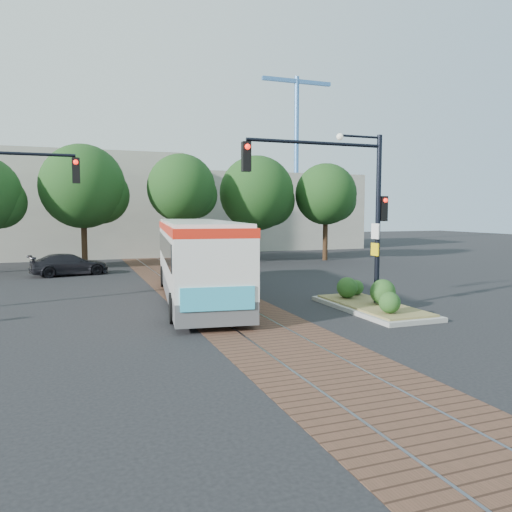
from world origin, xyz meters
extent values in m
plane|color=black|center=(0.00, 0.00, 0.00)|extent=(120.00, 120.00, 0.00)
cube|color=#503224|center=(0.00, 4.00, 0.01)|extent=(3.60, 40.00, 0.01)
cube|color=slate|center=(-0.75, 4.00, 0.01)|extent=(0.06, 40.00, 0.01)
cube|color=slate|center=(0.75, 4.00, 0.01)|extent=(0.06, 40.00, 0.01)
cylinder|color=#382314|center=(-4.50, 16.80, 1.56)|extent=(0.36, 0.36, 3.12)
sphere|color=#144018|center=(-4.50, 16.80, 5.07)|extent=(5.20, 5.20, 5.20)
cylinder|color=#382314|center=(1.50, 16.00, 1.69)|extent=(0.36, 0.36, 3.39)
sphere|color=#144018|center=(1.50, 16.00, 5.04)|extent=(4.40, 4.40, 4.40)
cylinder|color=#382314|center=(7.00, 16.80, 1.43)|extent=(0.36, 0.36, 2.86)
sphere|color=#144018|center=(7.00, 16.80, 4.81)|extent=(5.20, 5.20, 5.20)
cylinder|color=#382314|center=(12.00, 16.00, 1.56)|extent=(0.36, 0.36, 3.12)
sphere|color=#144018|center=(12.00, 16.00, 4.77)|extent=(4.40, 4.40, 4.40)
cube|color=#ADA899|center=(-8.00, 28.00, 4.00)|extent=(22.00, 12.00, 8.00)
cube|color=#ADA899|center=(12.00, 30.00, 3.50)|extent=(18.00, 10.00, 7.00)
cylinder|color=#3F72B2|center=(18.00, 34.00, 9.00)|extent=(0.50, 0.50, 18.00)
cube|color=#3F72B2|center=(18.00, 34.00, 17.50)|extent=(8.00, 0.40, 0.40)
cube|color=#4D4D50|center=(-0.58, 3.32, 0.54)|extent=(3.97, 11.95, 0.68)
cube|color=white|center=(-0.58, 3.32, 1.81)|extent=(3.99, 11.95, 1.86)
cube|color=black|center=(-0.54, 3.61, 2.10)|extent=(3.90, 10.80, 0.88)
cube|color=red|center=(-0.58, 3.32, 2.88)|extent=(4.03, 11.96, 0.29)
cube|color=white|center=(-0.58, 3.32, 3.08)|extent=(3.86, 11.55, 0.14)
cube|color=black|center=(-1.34, -2.35, 2.20)|extent=(1.57, 0.32, 0.88)
cube|color=#33ABCC|center=(-1.36, -2.51, 1.03)|extent=(2.14, 0.34, 0.68)
cube|color=orange|center=(0.55, 2.18, 1.22)|extent=(0.64, 4.37, 1.08)
cylinder|color=black|center=(-2.25, -0.70, 0.49)|extent=(0.47, 1.01, 0.98)
cylinder|color=black|center=(-0.02, -0.99, 0.49)|extent=(0.47, 1.01, 0.98)
cylinder|color=black|center=(-1.20, 7.15, 0.49)|extent=(0.47, 1.01, 0.98)
cylinder|color=black|center=(1.02, 6.85, 0.49)|extent=(0.47, 1.01, 0.98)
cube|color=gray|center=(4.80, -1.00, 0.07)|extent=(2.20, 5.20, 0.15)
cube|color=olive|center=(4.80, -1.00, 0.19)|extent=(1.90, 4.80, 0.08)
sphere|color=#1E4719|center=(4.40, -2.60, 0.58)|extent=(0.70, 0.70, 0.70)
sphere|color=#1E4719|center=(5.10, -1.20, 0.68)|extent=(0.90, 0.90, 0.90)
sphere|color=#1E4719|center=(4.60, 0.40, 0.63)|extent=(0.80, 0.80, 0.80)
sphere|color=#1E4719|center=(5.30, 0.90, 0.53)|extent=(0.60, 0.60, 0.60)
cylinder|color=black|center=(5.10, -0.80, 3.21)|extent=(0.18, 0.18, 6.00)
cylinder|color=black|center=(2.60, -0.80, 5.81)|extent=(5.00, 0.12, 0.12)
cube|color=black|center=(0.10, -0.80, 5.26)|extent=(0.28, 0.22, 0.95)
sphere|color=#FF190C|center=(0.10, -0.94, 5.56)|extent=(0.18, 0.18, 0.18)
cube|color=black|center=(5.32, -0.80, 3.61)|extent=(0.26, 0.20, 0.90)
sphere|color=#FF190C|center=(5.32, -0.93, 3.92)|extent=(0.16, 0.16, 0.16)
cube|color=white|center=(4.92, -0.92, 2.81)|extent=(0.04, 0.45, 0.55)
cube|color=yellow|center=(4.92, -0.92, 2.17)|extent=(0.04, 0.45, 0.45)
cylinder|color=black|center=(4.30, -0.80, 6.12)|extent=(1.60, 0.08, 0.08)
sphere|color=silver|center=(3.50, -0.80, 6.06)|extent=(0.24, 0.24, 0.24)
cylinder|color=black|center=(-7.25, 4.00, 5.60)|extent=(4.50, 0.12, 0.12)
cube|color=black|center=(-5.00, 4.00, 5.05)|extent=(0.28, 0.22, 0.95)
sphere|color=#FF190C|center=(-5.00, 3.86, 5.35)|extent=(0.18, 0.18, 0.18)
imported|color=black|center=(-5.40, 13.23, 0.60)|extent=(4.41, 2.49, 1.21)
camera|label=1|loc=(-5.22, -16.08, 3.50)|focal=35.00mm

